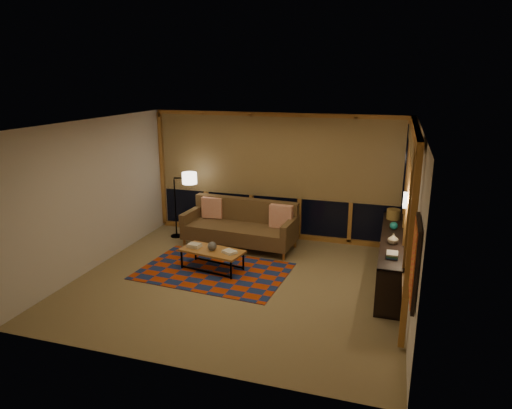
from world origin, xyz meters
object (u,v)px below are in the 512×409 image
(coffee_table, at_px, (212,260))
(bookshelf, at_px, (391,257))
(sofa, at_px, (239,225))
(floor_lamp, at_px, (175,205))

(coffee_table, relative_size, bookshelf, 0.38)
(sofa, bearing_deg, floor_lamp, 177.24)
(coffee_table, height_order, floor_lamp, floor_lamp)
(floor_lamp, height_order, bookshelf, floor_lamp)
(floor_lamp, xyz_separation_m, bookshelf, (4.56, -0.82, -0.34))
(sofa, bearing_deg, bookshelf, -7.91)
(sofa, distance_m, floor_lamp, 1.57)
(sofa, relative_size, coffee_table, 1.99)
(coffee_table, relative_size, floor_lamp, 0.79)
(sofa, height_order, coffee_table, sofa)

